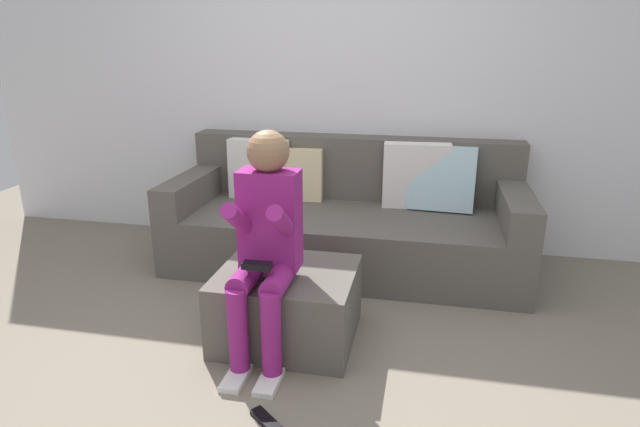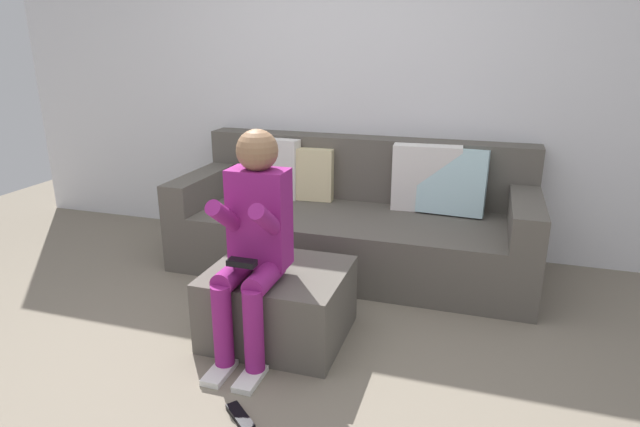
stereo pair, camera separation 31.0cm
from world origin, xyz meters
The scene contains 6 objects.
ground_plane centered at (0.00, 0.00, 0.00)m, with size 7.67×7.67×0.00m, color slate.
wall_back centered at (0.00, 2.02, 1.28)m, with size 5.90×0.10×2.56m, color silver.
couch_sectional centered at (0.17, 1.55, 0.33)m, with size 2.48×1.00×0.88m.
ottoman centered at (0.02, 0.42, 0.20)m, with size 0.73×0.63×0.40m, color #59544C.
person_seated centered at (-0.03, 0.26, 0.65)m, with size 0.30×0.57×1.16m.
remote_near_ottoman centered at (0.12, -0.28, 0.01)m, with size 0.19×0.06×0.02m, color black.
Camera 1 is at (0.73, -2.09, 1.57)m, focal length 29.92 mm.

